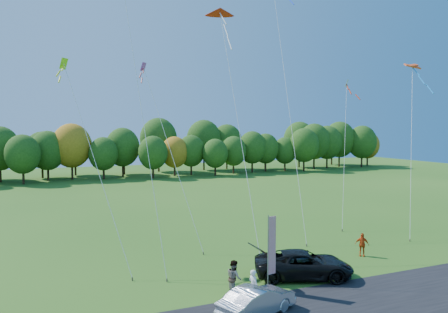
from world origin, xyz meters
name	(u,v)px	position (x,y,z in m)	size (l,w,h in m)	color
ground	(265,287)	(0.00, 0.00, 0.00)	(160.00, 160.00, 0.00)	#285A17
tree_line	(113,179)	(0.00, 55.00, 0.00)	(116.00, 12.00, 10.00)	#1E4711
black_suv	(304,264)	(2.80, 0.42, 0.81)	(2.68, 5.82, 1.62)	black
silver_sedan	(257,301)	(-2.17, -3.14, 0.70)	(1.49, 4.28, 1.41)	silver
person_tailgate_a	(253,286)	(-1.60, -1.64, 0.85)	(0.62, 0.41, 1.70)	white
person_tailgate_b	(234,278)	(-2.12, -0.38, 0.95)	(0.92, 0.72, 1.89)	gray
person_east	(362,245)	(9.00, 2.54, 0.81)	(0.95, 0.40, 1.62)	#DC4814
feather_flag	(271,245)	(-0.06, -0.71, 2.61)	(0.56, 0.17, 4.27)	#999999
kite_delta_blue	(133,53)	(-5.65, 8.14, 13.89)	(2.89, 11.06, 27.61)	#4C3F33
kite_parafoil_orange	(287,93)	(8.42, 11.80, 11.93)	(5.20, 12.09, 24.19)	#4C3F33
kite_delta_red	(237,113)	(1.71, 7.62, 10.03)	(2.44, 10.13, 19.59)	#4C3F33
kite_parafoil_rainbow	(411,144)	(18.27, 7.27, 7.52)	(8.01, 6.96, 15.37)	#4C3F33
kite_diamond_yellow	(95,161)	(-8.30, 7.65, 6.81)	(3.78, 8.14, 14.17)	#4C3F33
kite_diamond_white	(345,151)	(14.21, 11.15, 6.74)	(4.47, 5.21, 13.94)	#4C3F33
kite_diamond_pink	(171,153)	(-2.39, 10.60, 7.04)	(3.19, 7.50, 14.53)	#4C3F33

